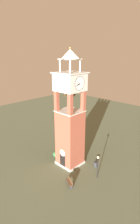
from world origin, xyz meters
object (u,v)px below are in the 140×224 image
object	(u,v)px
park_bench	(70,182)
lamp_post	(98,163)
trash_bin	(95,164)
clock_tower	(70,121)

from	to	relation	value
park_bench	lamp_post	world-z (taller)	lamp_post
park_bench	lamp_post	bearing A→B (deg)	64.86
trash_bin	clock_tower	bearing A→B (deg)	-149.86
lamp_post	trash_bin	distance (m)	3.36
clock_tower	trash_bin	distance (m)	7.98
clock_tower	trash_bin	xyz separation A→B (m)	(3.55, 2.06, -6.84)
park_bench	trash_bin	distance (m)	5.81
clock_tower	lamp_post	size ratio (longest dim) A/B	5.08
lamp_post	clock_tower	bearing A→B (deg)	-179.27
trash_bin	park_bench	bearing A→B (deg)	-90.32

